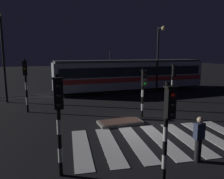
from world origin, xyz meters
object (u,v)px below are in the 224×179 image
Objects in this scene: traffic_light_corner_far_left at (26,78)px; street_lamp_trackside_right at (159,51)px; traffic_light_corner_far_right at (173,77)px; tram at (132,74)px; traffic_light_corner_near_left at (59,111)px; traffic_light_median_centre at (143,86)px; street_lamp_trackside_left at (2,47)px; pedestrian_waiting_at_kerb at (199,139)px; traffic_light_kerb_mid_left at (168,119)px.

street_lamp_trackside_right reaches higher than traffic_light_corner_far_left.
tram is (-0.98, 5.87, -0.31)m from traffic_light_corner_far_right.
traffic_light_corner_far_left reaches higher than traffic_light_corner_near_left.
traffic_light_corner_far_right is (4.45, 3.21, 0.05)m from traffic_light_median_centre.
tram is at bearing 8.73° from street_lamp_trackside_left.
street_lamp_trackside_left is 15.39m from pedestrian_waiting_at_kerb.
traffic_light_corner_far_left is 1.14× the size of traffic_light_kerb_mid_left.
street_lamp_trackside_right is at bearing 63.73° from pedestrian_waiting_at_kerb.
traffic_light_corner_far_left is 0.55× the size of street_lamp_trackside_right.
traffic_light_median_centre is at bearing -28.69° from traffic_light_corner_far_left.
traffic_light_corner_near_left reaches higher than traffic_light_kerb_mid_left.
traffic_light_corner_near_left is at bearing 171.92° from pedestrian_waiting_at_kerb.
traffic_light_corner_far_left is 10.85m from traffic_light_kerb_mid_left.
traffic_light_corner_far_right is at bearing 35.81° from traffic_light_median_centre.
street_lamp_trackside_right reaches higher than traffic_light_median_centre.
traffic_light_corner_far_left is at bearing 123.06° from pedestrian_waiting_at_kerb.
traffic_light_kerb_mid_left reaches higher than traffic_light_corner_far_right.
traffic_light_corner_far_left is 8.67m from traffic_light_corner_near_left.
traffic_light_median_centre is 11.36m from street_lamp_trackside_left.
street_lamp_trackside_right reaches higher than traffic_light_kerb_mid_left.
street_lamp_trackside_left reaches higher than traffic_light_median_centre.
traffic_light_corner_far_right is 0.19× the size of tram.
traffic_light_corner_near_left is 12.88m from traffic_light_corner_far_right.
street_lamp_trackside_left is 12.30m from tram.
pedestrian_waiting_at_kerb is at bearing -8.08° from traffic_light_corner_near_left.
traffic_light_corner_near_left is 0.51× the size of street_lamp_trackside_right.
traffic_light_corner_near_left is at bearing -138.61° from traffic_light_median_centre.
street_lamp_trackside_right is (14.17, 0.29, -0.25)m from street_lamp_trackside_left.
tram is at bearing 74.13° from pedestrian_waiting_at_kerb.
traffic_light_corner_far_left is at bearing 112.47° from traffic_light_kerb_mid_left.
street_lamp_trackside_right reaches higher than traffic_light_corner_far_right.
tram reaches higher than traffic_light_corner_far_left.
traffic_light_kerb_mid_left is 2.36m from pedestrian_waiting_at_kerb.
traffic_light_median_centre is at bearing -40.88° from street_lamp_trackside_left.
traffic_light_corner_far_left reaches higher than traffic_light_corner_far_right.
pedestrian_waiting_at_kerb is (1.89, 0.75, -1.19)m from traffic_light_kerb_mid_left.
traffic_light_median_centre is 0.43× the size of street_lamp_trackside_left.
tram is (3.47, 9.08, -0.25)m from traffic_light_median_centre.
traffic_light_corner_near_left is at bearing -140.99° from traffic_light_corner_far_right.
street_lamp_trackside_left is at bearing -178.81° from street_lamp_trackside_right.
traffic_light_median_centre is 0.91× the size of traffic_light_corner_near_left.
traffic_light_corner_far_right is at bearing -17.52° from street_lamp_trackside_left.
traffic_light_kerb_mid_left is 16.57m from tram.
pedestrian_waiting_at_kerb is (-5.15, -8.80, -1.18)m from traffic_light_corner_far_right.
traffic_light_corner_far_left is 11.20m from traffic_light_corner_far_right.
street_lamp_trackside_left is (-2.83, 12.16, 2.26)m from traffic_light_corner_near_left.
traffic_light_corner_far_right is (7.04, 9.54, -0.01)m from traffic_light_kerb_mid_left.
street_lamp_trackside_left is at bearing 113.08° from traffic_light_kerb_mid_left.
street_lamp_trackside_left is at bearing 139.12° from traffic_light_median_centre.
tram is 15.27m from pedestrian_waiting_at_kerb.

